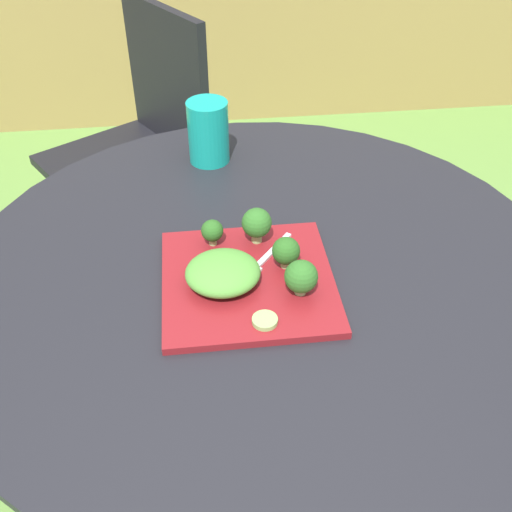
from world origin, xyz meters
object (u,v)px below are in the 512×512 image
Objects in this scene: patio_chair at (143,131)px; fork at (262,261)px; salad_plate at (248,281)px; drinking_glass at (208,135)px.

patio_chair is 6.96× the size of fork.
salad_plate is (0.23, -1.03, 0.24)m from patio_chair.
salad_plate is 2.11× the size of drinking_glass.
patio_chair is at bearing 107.78° from drinking_glass.
drinking_glass is at bearing 95.47° from salad_plate.
fork is (0.07, -0.39, -0.04)m from drinking_glass.
salad_plate is at bearing -77.18° from patio_chair.
patio_chair is 0.70m from drinking_glass.
fork is (0.26, -0.99, 0.25)m from patio_chair.
patio_chair is 3.10× the size of salad_plate.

